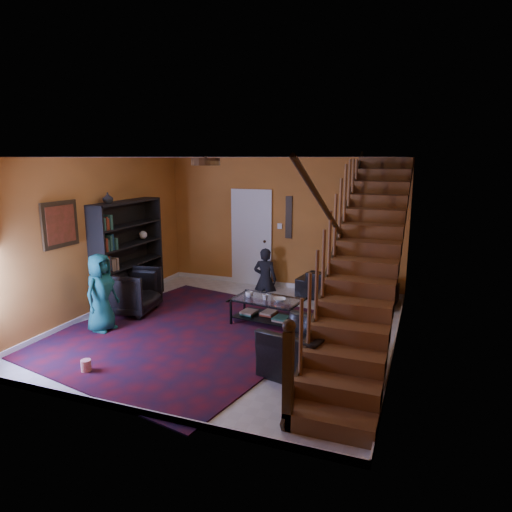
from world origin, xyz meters
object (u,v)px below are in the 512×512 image
Objects in this scene: armchair_left at (130,291)px; sofa at (346,286)px; bookshelf at (129,255)px; coffee_table at (267,309)px; armchair_right at (303,349)px.

sofa is at bearing -66.78° from armchair_left.
bookshelf reaches higher than coffee_table.
coffee_table is (2.51, 0.37, -0.16)m from armchair_left.
armchair_right is at bearing -55.92° from coffee_table.
bookshelf is 1.04× the size of sofa.
coffee_table is (-1.04, 1.54, -0.08)m from armchair_right.
armchair_right reaches higher than coffee_table.
sofa is at bearing 23.53° from bookshelf.
sofa is at bearing 60.14° from coffee_table.
armchair_left is at bearing -54.19° from bookshelf.
sofa is 1.92× the size of armchair_right.
armchair_right is (3.55, -1.17, -0.09)m from armchair_left.
armchair_left is at bearing -94.49° from armchair_right.
armchair_right is 0.81× the size of coffee_table.
armchair_right is (0.00, -3.36, 0.04)m from sofa.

